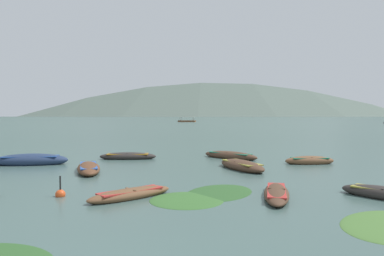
{
  "coord_description": "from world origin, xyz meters",
  "views": [
    {
      "loc": [
        1.78,
        -4.44,
        2.97
      ],
      "look_at": [
        -1.38,
        50.55,
        1.03
      ],
      "focal_mm": 33.04,
      "sensor_mm": 36.0,
      "label": 1
    }
  ],
  "objects": [
    {
      "name": "weed_patch_1",
      "position": [
        2.06,
        9.13,
        0.0
      ],
      "size": [
        3.54,
        3.98,
        0.14
      ],
      "primitive_type": "ellipsoid",
      "rotation": [
        0.0,
        0.0,
        1.12
      ],
      "color": "#2D5628",
      "rests_on": "ground"
    },
    {
      "name": "mountain_0",
      "position": [
        -1075.89,
        1781.46,
        267.3
      ],
      "size": [
        1718.64,
        1718.64,
        534.6
      ],
      "primitive_type": "cone",
      "color": "#4C5B56",
      "rests_on": "ground"
    },
    {
      "name": "rowboat_4",
      "position": [
        3.02,
        20.07,
        0.19
      ],
      "size": [
        4.08,
        3.56,
        0.62
      ],
      "color": "#4C3323",
      "rests_on": "ground"
    },
    {
      "name": "ground_plane",
      "position": [
        0.0,
        1500.0,
        0.0
      ],
      "size": [
        6000.0,
        6000.0,
        0.0
      ],
      "primitive_type": "plane",
      "color": "#425B56"
    },
    {
      "name": "rowboat_1",
      "position": [
        4.13,
        8.52,
        0.13
      ],
      "size": [
        1.48,
        3.75,
        0.41
      ],
      "color": "#4C3323",
      "rests_on": "ground"
    },
    {
      "name": "rowboat_6",
      "position": [
        -1.16,
        8.07,
        0.14
      ],
      "size": [
        3.05,
        3.01,
        0.43
      ],
      "color": "brown",
      "rests_on": "ground"
    },
    {
      "name": "weed_patch_3",
      "position": [
        0.89,
        7.83,
        0.0
      ],
      "size": [
        3.51,
        3.52,
        0.14
      ],
      "primitive_type": "ellipsoid",
      "rotation": [
        0.0,
        0.0,
        1.11
      ],
      "color": "#38662D",
      "rests_on": "ground"
    },
    {
      "name": "mooring_buoy",
      "position": [
        -3.79,
        8.14,
        0.09
      ],
      "size": [
        0.36,
        0.36,
        0.87
      ],
      "color": "#DB4C1E",
      "rests_on": "ground"
    },
    {
      "name": "rowboat_2",
      "position": [
        -4.77,
        13.84,
        0.18
      ],
      "size": [
        2.54,
        4.28,
        0.56
      ],
      "color": "brown",
      "rests_on": "ground"
    },
    {
      "name": "rowboat_0",
      "position": [
        3.41,
        15.19,
        0.2
      ],
      "size": [
        2.98,
        4.22,
        0.63
      ],
      "color": "#4C3323",
      "rests_on": "ground"
    },
    {
      "name": "ferry_1",
      "position": [
        -9.89,
        157.81,
        0.45
      ],
      "size": [
        8.3,
        4.31,
        2.54
      ],
      "color": "brown",
      "rests_on": "ground"
    },
    {
      "name": "rowboat_5",
      "position": [
        -9.2,
        16.26,
        0.26
      ],
      "size": [
        4.53,
        2.26,
        0.84
      ],
      "color": "navy",
      "rests_on": "ground"
    },
    {
      "name": "mountain_1",
      "position": [
        -654.64,
        1523.73,
        96.75
      ],
      "size": [
        772.85,
        772.85,
        193.5
      ],
      "primitive_type": "cone",
      "color": "slate",
      "rests_on": "ground"
    },
    {
      "name": "mountain_3",
      "position": [
        639.79,
        1516.53,
        136.53
      ],
      "size": [
        1031.66,
        1031.66,
        273.07
      ],
      "primitive_type": "cone",
      "color": "#4C5B56",
      "rests_on": "ground"
    },
    {
      "name": "mountain_2",
      "position": [
        -31.67,
        1751.41,
        237.68
      ],
      "size": [
        1884.45,
        1884.45,
        475.37
      ],
      "primitive_type": "cone",
      "color": "#56665B",
      "rests_on": "ground"
    },
    {
      "name": "rowboat_8",
      "position": [
        -3.98,
        19.32,
        0.18
      ],
      "size": [
        3.93,
        1.46,
        0.57
      ],
      "color": "#2D2826",
      "rests_on": "ground"
    },
    {
      "name": "rowboat_9",
      "position": [
        7.77,
        17.59,
        0.19
      ],
      "size": [
        3.19,
        1.48,
        0.61
      ],
      "color": "brown",
      "rests_on": "ground"
    }
  ]
}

